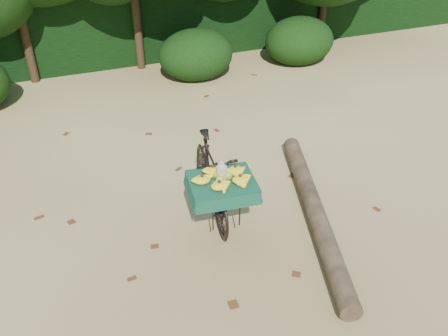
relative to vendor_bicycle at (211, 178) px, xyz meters
name	(u,v)px	position (x,y,z in m)	size (l,w,h in m)	color
ground	(193,205)	(-0.20, 0.22, -0.55)	(80.00, 80.00, 0.00)	tan
vendor_bicycle	(211,178)	(0.00, 0.00, 0.00)	(0.85, 1.87, 1.08)	black
fallen_log	(315,210)	(1.22, -0.63, -0.43)	(0.25, 0.25, 3.43)	brown
hedge_backdrop	(107,18)	(-0.20, 6.52, 0.35)	(26.00, 1.80, 1.80)	black
bush_clumps	(150,63)	(0.30, 4.52, -0.10)	(8.80, 1.70, 0.90)	black
leaf_litter	(179,179)	(-0.20, 0.87, -0.54)	(7.00, 7.30, 0.01)	#4D2914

